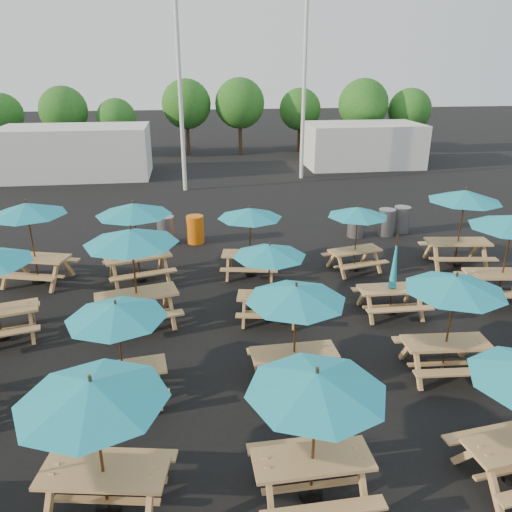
{
  "coord_description": "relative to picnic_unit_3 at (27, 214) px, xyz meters",
  "views": [
    {
      "loc": [
        -1.7,
        -11.3,
        6.15
      ],
      "look_at": [
        0.0,
        1.5,
        1.1
      ],
      "focal_mm": 35.0,
      "sensor_mm": 36.0,
      "label": 1
    }
  ],
  "objects": [
    {
      "name": "ground",
      "position": [
        6.33,
        -3.0,
        -2.13
      ],
      "size": [
        120.0,
        120.0,
        0.0
      ],
      "primitive_type": "plane",
      "color": "black",
      "rests_on": "ground"
    },
    {
      "name": "picnic_unit_3",
      "position": [
        0.0,
        0.0,
        0.0
      ],
      "size": [
        2.72,
        2.72,
        2.47
      ],
      "rotation": [
        0.0,
        0.0,
        -0.28
      ],
      "color": "tan",
      "rests_on": "ground"
    },
    {
      "name": "picnic_unit_4",
      "position": [
        3.21,
        -8.63,
        -0.14
      ],
      "size": [
        2.38,
        2.38,
        2.31
      ],
      "rotation": [
        0.0,
        0.0,
        -0.17
      ],
      "color": "tan",
      "rests_on": "ground"
    },
    {
      "name": "picnic_unit_5",
      "position": [
        3.17,
        -5.97,
        -0.33
      ],
      "size": [
        2.09,
        2.09,
        2.09
      ],
      "rotation": [
        0.0,
        0.0,
        0.13
      ],
      "color": "tan",
      "rests_on": "ground"
    },
    {
      "name": "picnic_unit_6",
      "position": [
        3.18,
        -2.94,
        0.04
      ],
      "size": [
        2.71,
        2.71,
        2.52
      ],
      "rotation": [
        0.0,
        0.0,
        0.23
      ],
      "color": "tan",
      "rests_on": "ground"
    },
    {
      "name": "picnic_unit_7",
      "position": [
        2.98,
        -0.28,
        -0.03
      ],
      "size": [
        2.69,
        2.69,
        2.43
      ],
      "rotation": [
        0.0,
        0.0,
        0.28
      ],
      "color": "tan",
      "rests_on": "ground"
    },
    {
      "name": "picnic_unit_8",
      "position": [
        6.21,
        -8.76,
        -0.19
      ],
      "size": [
        2.05,
        2.05,
        2.25
      ],
      "rotation": [
        0.0,
        0.0,
        0.02
      ],
      "color": "tan",
      "rests_on": "ground"
    },
    {
      "name": "picnic_unit_9",
      "position": [
        6.52,
        -5.89,
        -0.23
      ],
      "size": [
        2.02,
        2.02,
        2.2
      ],
      "rotation": [
        0.0,
        0.0,
        0.03
      ],
      "color": "tan",
      "rests_on": "ground"
    },
    {
      "name": "picnic_unit_10",
      "position": [
        6.45,
        -3.15,
        -0.38
      ],
      "size": [
        2.11,
        2.11,
        2.03
      ],
      "rotation": [
        0.0,
        0.0,
        -0.18
      ],
      "color": "tan",
      "rests_on": "ground"
    },
    {
      "name": "picnic_unit_11",
      "position": [
        6.31,
        -0.28,
        -0.26
      ],
      "size": [
        2.25,
        2.25,
        2.16
      ],
      "rotation": [
        0.0,
        0.0,
        -0.18
      ],
      "color": "tan",
      "rests_on": "ground"
    },
    {
      "name": "picnic_unit_13",
      "position": [
        9.72,
        -5.95,
        -0.19
      ],
      "size": [
        2.12,
        2.12,
        2.25
      ],
      "rotation": [
        0.0,
        0.0,
        -0.06
      ],
      "color": "tan",
      "rests_on": "ground"
    },
    {
      "name": "picnic_unit_14",
      "position": [
        9.63,
        -3.24,
        -1.24
      ],
      "size": [
        1.72,
        1.5,
        2.17
      ],
      "rotation": [
        0.0,
        0.0,
        -0.01
      ],
      "color": "tan",
      "rests_on": "ground"
    },
    {
      "name": "picnic_unit_15",
      "position": [
        9.6,
        -0.32,
        -0.34
      ],
      "size": [
        2.23,
        2.23,
        2.08
      ],
      "rotation": [
        0.0,
        0.0,
        0.23
      ],
      "color": "tan",
      "rests_on": "ground"
    },
    {
      "name": "picnic_unit_18",
      "position": [
        12.88,
        -2.9,
        -0.0
      ],
      "size": [
        2.47,
        2.47,
        2.47
      ],
      "rotation": [
        0.0,
        0.0,
        -0.13
      ],
      "color": "tan",
      "rests_on": "ground"
    },
    {
      "name": "picnic_unit_19",
      "position": [
        12.96,
        -0.37,
        0.03
      ],
      "size": [
        2.5,
        2.5,
        2.51
      ],
      "rotation": [
        0.0,
        0.0,
        -0.13
      ],
      "color": "tan",
      "rests_on": "ground"
    },
    {
      "name": "waste_bin_0",
      "position": [
        3.66,
        3.0,
        -1.63
      ],
      "size": [
        0.62,
        0.62,
        1.0
      ],
      "primitive_type": "cylinder",
      "color": "gray",
      "rests_on": "ground"
    },
    {
      "name": "waste_bin_1",
      "position": [
        4.71,
        2.92,
        -1.63
      ],
      "size": [
        0.62,
        0.62,
        1.0
      ],
      "primitive_type": "cylinder",
      "color": "orange",
      "rests_on": "ground"
    },
    {
      "name": "waste_bin_2",
      "position": [
        10.68,
        2.82,
        -1.63
      ],
      "size": [
        0.62,
        0.62,
        1.0
      ],
      "primitive_type": "cylinder",
      "color": "gray",
      "rests_on": "ground"
    },
    {
      "name": "waste_bin_3",
      "position": [
        11.87,
        2.85,
        -1.63
      ],
      "size": [
        0.62,
        0.62,
        1.0
      ],
      "primitive_type": "cylinder",
      "color": "gray",
      "rests_on": "ground"
    },
    {
      "name": "waste_bin_4",
      "position": [
        12.58,
        3.1,
        -1.63
      ],
      "size": [
        0.62,
        0.62,
        1.0
      ],
      "primitive_type": "cylinder",
      "color": "gray",
      "rests_on": "ground"
    },
    {
      "name": "mast_0",
      "position": [
        4.33,
        11.0,
        3.87
      ],
      "size": [
        0.2,
        0.2,
        12.0
      ],
      "primitive_type": "cylinder",
      "color": "silver",
      "rests_on": "ground"
    },
    {
      "name": "mast_1",
      "position": [
        10.83,
        13.0,
        3.87
      ],
      "size": [
        0.2,
        0.2,
        12.0
      ],
      "primitive_type": "cylinder",
      "color": "silver",
      "rests_on": "ground"
    },
    {
      "name": "event_tent_0",
      "position": [
        -1.67,
        15.0,
        -0.73
      ],
      "size": [
        8.0,
        4.0,
        2.8
      ],
      "primitive_type": "cube",
      "color": "silver",
      "rests_on": "ground"
    },
    {
      "name": "event_tent_1",
      "position": [
        15.33,
        16.0,
        -0.83
      ],
      "size": [
        7.0,
        4.0,
        2.6
      ],
      "primitive_type": "cube",
      "color": "silver",
      "rests_on": "ground"
    },
    {
      "name": "tree_0",
      "position": [
        -7.74,
        22.25,
        0.7
      ],
      "size": [
        2.8,
        2.8,
        4.24
      ],
      "color": "#382314",
      "rests_on": "ground"
    },
    {
      "name": "tree_1",
      "position": [
        -3.41,
        20.9,
        1.02
      ],
      "size": [
        3.11,
        3.11,
        4.72
      ],
      "color": "#382314",
      "rests_on": "ground"
    },
    {
      "name": "tree_2",
      "position": [
        -0.05,
        20.65,
        0.49
      ],
      "size": [
        2.59,
        2.59,
        3.93
      ],
      "color": "#382314",
      "rests_on": "ground"
    },
    {
      "name": "tree_3",
      "position": [
        4.58,
        21.72,
        1.27
      ],
      "size": [
        3.36,
        3.36,
        5.09
      ],
      "color": "#382314",
      "rests_on": "ground"
    },
    {
      "name": "tree_4",
      "position": [
        8.23,
        21.26,
        1.33
      ],
      "size": [
        3.41,
        3.41,
        5.17
      ],
      "color": "#382314",
      "rests_on": "ground"
    },
    {
      "name": "tree_5",
      "position": [
        12.56,
        21.67,
        0.84
      ],
      "size": [
        2.94,
        2.94,
        4.45
      ],
      "color": "#382314",
      "rests_on": "ground"
    },
    {
      "name": "tree_6",
      "position": [
        16.57,
        19.9,
        1.29
      ],
      "size": [
        3.38,
        3.38,
        5.13
      ],
      "color": "#382314",
      "rests_on": "ground"
    },
    {
      "name": "tree_7",
      "position": [
        19.96,
        19.92,
        0.86
      ],
      "size": [
        2.95,
        2.95,
        4.48
      ],
      "color": "#382314",
      "rests_on": "ground"
    }
  ]
}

